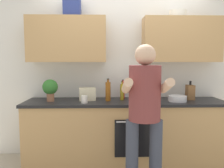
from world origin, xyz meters
TOP-DOWN VIEW (x-y plane):
  - ground_plane at (0.00, 0.00)m, footprint 12.00×12.00m
  - back_wall_unit at (-0.00, 0.27)m, footprint 4.00×0.38m
  - counter at (0.00, -0.00)m, footprint 2.84×0.67m
  - person_standing at (0.14, -0.82)m, footprint 0.49×0.45m
  - bottle_oil at (-0.04, 0.06)m, footprint 0.05×0.05m
  - bottle_hotsauce at (-0.02, 0.19)m, footprint 0.05×0.05m
  - bottle_soy at (0.20, 0.08)m, footprint 0.07×0.07m
  - bottle_juice at (0.28, -0.02)m, footprint 0.08×0.08m
  - bottle_syrup at (-0.25, -0.01)m, footprint 0.07×0.07m
  - cup_coffee at (-0.57, -0.18)m, footprint 0.08×0.08m
  - mixing_bowl at (0.73, -0.07)m, footprint 0.26×0.26m
  - knife_block at (0.96, 0.07)m, footprint 0.10×0.14m
  - potted_herb at (-1.06, -0.02)m, footprint 0.21×0.21m
  - grocery_bag_rice at (-0.55, 0.07)m, footprint 0.25×0.22m

SIDE VIEW (x-z plane):
  - ground_plane at x=0.00m, z-range 0.00..0.00m
  - counter at x=0.00m, z-range 0.00..0.90m
  - mixing_bowl at x=0.73m, z-range 0.90..0.98m
  - cup_coffee at x=-0.57m, z-range 0.90..1.00m
  - person_standing at x=0.14m, z-range 0.15..1.79m
  - grocery_bag_rice at x=-0.55m, z-range 0.90..1.08m
  - knife_block at x=0.96m, z-range 0.87..1.15m
  - bottle_hotsauce at x=-0.02m, z-range 0.87..1.16m
  - bottle_oil at x=-0.04m, z-range 0.88..1.16m
  - bottle_juice at x=0.28m, z-range 0.88..1.18m
  - bottle_syrup at x=-0.25m, z-range 0.88..1.20m
  - bottle_soy at x=0.20m, z-range 0.88..1.21m
  - potted_herb at x=-1.06m, z-range 0.93..1.24m
  - back_wall_unit at x=0.00m, z-range 0.24..2.74m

